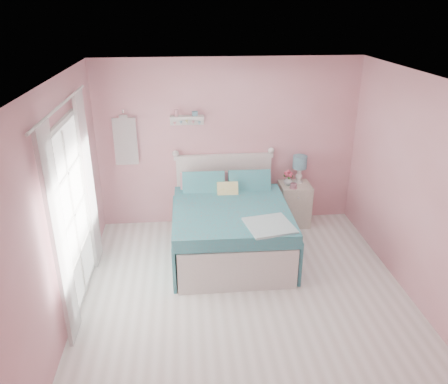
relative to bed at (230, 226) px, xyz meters
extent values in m
plane|color=silver|center=(0.08, -1.25, -0.40)|extent=(4.50, 4.50, 0.00)
plane|color=#CB8185|center=(0.08, 1.00, 0.90)|extent=(4.00, 0.00, 4.00)
plane|color=#CB8185|center=(0.08, -3.50, 0.90)|extent=(4.00, 0.00, 4.00)
plane|color=#CB8185|center=(-1.93, -1.25, 0.90)|extent=(0.00, 4.50, 4.50)
plane|color=#CB8185|center=(2.08, -1.25, 0.90)|extent=(0.00, 4.50, 4.50)
plane|color=white|center=(0.08, -1.25, 2.20)|extent=(4.50, 4.50, 0.00)
cube|color=silver|center=(0.00, -0.03, -0.19)|extent=(1.47, 1.93, 0.41)
cube|color=silver|center=(0.00, -0.03, 0.10)|extent=(1.41, 1.87, 0.16)
cube|color=silver|center=(0.00, 0.94, 0.15)|extent=(1.48, 0.07, 1.09)
cube|color=silver|center=(0.00, 0.94, 0.72)|extent=(1.54, 0.09, 0.06)
cube|color=silver|center=(0.00, -0.98, -0.12)|extent=(1.48, 0.06, 0.56)
cube|color=teal|center=(0.00, -0.18, 0.27)|extent=(1.59, 1.67, 0.18)
cube|color=#D38894|center=(-0.34, 0.62, 0.38)|extent=(0.68, 0.29, 0.43)
cube|color=#D38894|center=(0.34, 0.62, 0.38)|extent=(0.68, 0.29, 0.43)
cube|color=#CCBC59|center=(0.00, 0.34, 0.38)|extent=(0.30, 0.22, 0.31)
cube|color=beige|center=(1.11, 0.74, -0.05)|extent=(0.47, 0.44, 0.68)
cube|color=silver|center=(1.11, 0.53, 0.16)|extent=(0.41, 0.02, 0.16)
sphere|color=white|center=(1.11, 0.51, 0.16)|extent=(0.03, 0.03, 0.03)
cylinder|color=white|center=(1.18, 0.83, 0.30)|extent=(0.14, 0.14, 0.02)
cylinder|color=white|center=(1.18, 0.83, 0.42)|extent=(0.07, 0.07, 0.24)
cylinder|color=#6498A7|center=(1.18, 0.83, 0.63)|extent=(0.22, 0.22, 0.20)
imported|color=silver|center=(0.99, 0.73, 0.36)|extent=(0.16, 0.16, 0.15)
imported|color=#C18195|center=(1.04, 0.59, 0.33)|extent=(0.13, 0.13, 0.08)
sphere|color=#E14D6B|center=(0.99, 0.73, 0.51)|extent=(0.06, 0.06, 0.06)
sphere|color=#E14D6B|center=(1.03, 0.75, 0.47)|extent=(0.06, 0.06, 0.06)
sphere|color=#E14D6B|center=(0.95, 0.74, 0.48)|extent=(0.06, 0.06, 0.06)
sphere|color=#E14D6B|center=(1.01, 0.70, 0.45)|extent=(0.06, 0.06, 0.06)
sphere|color=#E14D6B|center=(0.96, 0.71, 0.46)|extent=(0.06, 0.06, 0.06)
cube|color=silver|center=(-0.55, 0.92, 1.35)|extent=(0.50, 0.14, 0.04)
cube|color=silver|center=(-0.55, 0.98, 1.28)|extent=(0.50, 0.03, 0.12)
cylinder|color=#D18C99|center=(-0.70, 0.92, 1.42)|extent=(0.06, 0.06, 0.10)
cube|color=#6498A7|center=(-0.43, 0.92, 1.40)|extent=(0.08, 0.06, 0.07)
cube|color=white|center=(-1.48, 0.93, 1.00)|extent=(0.34, 0.03, 0.72)
cube|color=silver|center=(-1.90, -0.85, 1.73)|extent=(0.04, 1.32, 0.06)
cube|color=silver|center=(-1.90, -0.85, -0.37)|extent=(0.04, 1.32, 0.06)
cube|color=silver|center=(-1.90, -1.48, 0.65)|extent=(0.04, 0.06, 2.10)
cube|color=silver|center=(-1.90, -0.22, 0.65)|extent=(0.04, 0.06, 2.10)
cube|color=white|center=(-1.90, -0.85, 0.68)|extent=(0.02, 1.20, 2.04)
cube|color=white|center=(-1.84, -1.60, 0.78)|extent=(0.04, 0.40, 2.32)
cube|color=white|center=(-1.84, -0.11, 0.78)|extent=(0.04, 0.40, 2.32)
camera|label=1|loc=(-0.59, -5.45, 2.91)|focal=35.00mm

